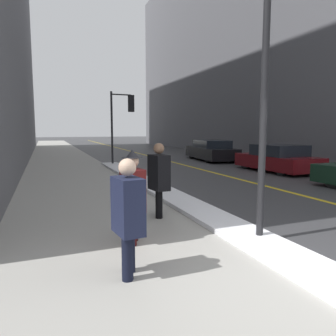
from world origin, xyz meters
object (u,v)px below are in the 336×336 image
(parked_car_black, at_px, (211,151))
(parked_car_maroon, at_px, (278,159))
(lamp_post, at_px, (266,43))
(pedestrian_in_glasses, at_px, (128,212))
(traffic_light_near, at_px, (124,112))
(pedestrian_in_fedora, at_px, (133,193))
(pedestrian_trailing, at_px, (159,176))

(parked_car_black, bearing_deg, parked_car_maroon, -171.34)
(lamp_post, relative_size, parked_car_black, 1.16)
(pedestrian_in_glasses, distance_m, parked_car_maroon, 12.25)
(traffic_light_near, height_order, pedestrian_in_fedora, traffic_light_near)
(traffic_light_near, bearing_deg, pedestrian_in_fedora, -107.44)
(lamp_post, distance_m, pedestrian_in_glasses, 3.55)
(parked_car_maroon, distance_m, parked_car_black, 5.91)
(parked_car_black, bearing_deg, pedestrian_in_fedora, 152.77)
(traffic_light_near, xyz_separation_m, pedestrian_in_fedora, (-2.71, -12.30, -1.96))
(pedestrian_in_fedora, distance_m, parked_car_black, 15.42)
(parked_car_maroon, bearing_deg, pedestrian_in_glasses, 131.06)
(lamp_post, bearing_deg, pedestrian_in_glasses, -167.17)
(parked_car_maroon, xyz_separation_m, parked_car_black, (-0.30, 5.91, 0.02))
(pedestrian_in_fedora, xyz_separation_m, pedestrian_trailing, (0.97, 1.46, 0.03))
(parked_car_maroon, bearing_deg, lamp_post, 138.18)
(pedestrian_in_glasses, height_order, parked_car_black, pedestrian_in_glasses)
(pedestrian_in_fedora, distance_m, parked_car_maroon, 11.18)
(traffic_light_near, relative_size, pedestrian_in_fedora, 2.43)
(traffic_light_near, xyz_separation_m, parked_car_maroon, (5.99, -5.28, -2.26))
(parked_car_black, bearing_deg, lamp_post, 160.92)
(lamp_post, height_order, traffic_light_near, lamp_post)
(pedestrian_in_glasses, height_order, pedestrian_trailing, pedestrian_trailing)
(pedestrian_in_glasses, bearing_deg, traffic_light_near, 159.92)
(lamp_post, distance_m, parked_car_maroon, 10.47)
(pedestrian_in_glasses, bearing_deg, lamp_post, 95.63)
(traffic_light_near, distance_m, parked_car_maroon, 8.30)
(pedestrian_in_fedora, distance_m, pedestrian_trailing, 1.75)
(pedestrian_trailing, bearing_deg, pedestrian_in_glasses, -34.06)
(pedestrian_trailing, bearing_deg, traffic_light_near, 163.69)
(traffic_light_near, bearing_deg, pedestrian_trailing, -104.12)
(lamp_post, relative_size, traffic_light_near, 1.45)
(traffic_light_near, distance_m, pedestrian_in_fedora, 12.74)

